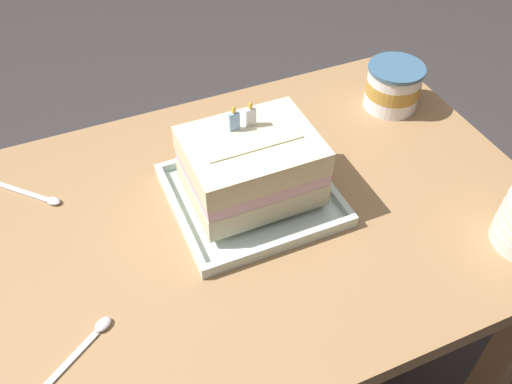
{
  "coord_description": "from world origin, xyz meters",
  "views": [
    {
      "loc": [
        -0.28,
        -0.62,
        1.47
      ],
      "look_at": [
        -0.0,
        0.01,
        0.77
      ],
      "focal_mm": 38.56,
      "sensor_mm": 36.0,
      "label": 1
    }
  ],
  "objects": [
    {
      "name": "serving_spoon_by_bowls",
      "position": [
        -0.33,
        -0.14,
        0.75
      ],
      "size": [
        0.11,
        0.08,
        0.01
      ],
      "color": "silver",
      "rests_on": "dining_table"
    },
    {
      "name": "ice_cream_tub",
      "position": [
        0.39,
        0.17,
        0.79
      ],
      "size": [
        0.12,
        0.12,
        0.1
      ],
      "color": "white",
      "rests_on": "dining_table"
    },
    {
      "name": "dining_table",
      "position": [
        0.0,
        0.0,
        0.62
      ],
      "size": [
        1.02,
        0.72,
        0.74
      ],
      "color": "#9E754C",
      "rests_on": "ground_plane"
    },
    {
      "name": "birthday_cake",
      "position": [
        -0.01,
        0.03,
        0.82
      ],
      "size": [
        0.22,
        0.17,
        0.16
      ],
      "color": "beige",
      "rests_on": "foil_tray"
    },
    {
      "name": "foil_tray",
      "position": [
        -0.01,
        0.03,
        0.75
      ],
      "size": [
        0.29,
        0.27,
        0.02
      ],
      "color": "silver",
      "rests_on": "dining_table"
    },
    {
      "name": "serving_spoon_near_tray",
      "position": [
        -0.36,
        0.18,
        0.75
      ],
      "size": [
        0.11,
        0.11,
        0.01
      ],
      "color": "silver",
      "rests_on": "dining_table"
    }
  ]
}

